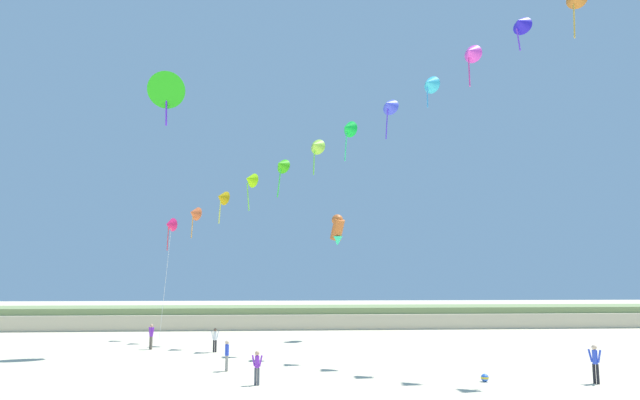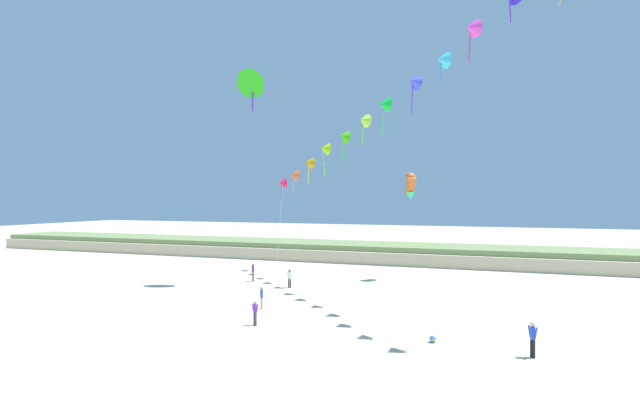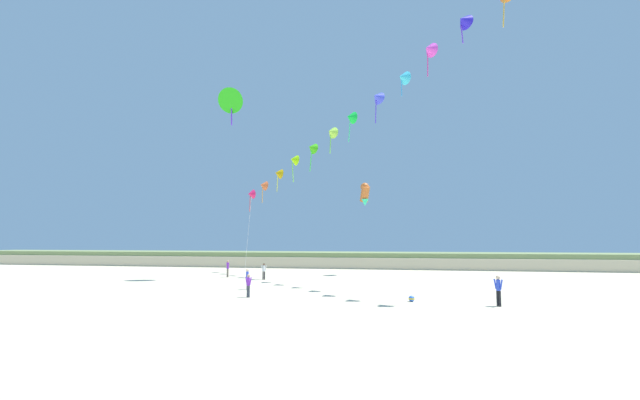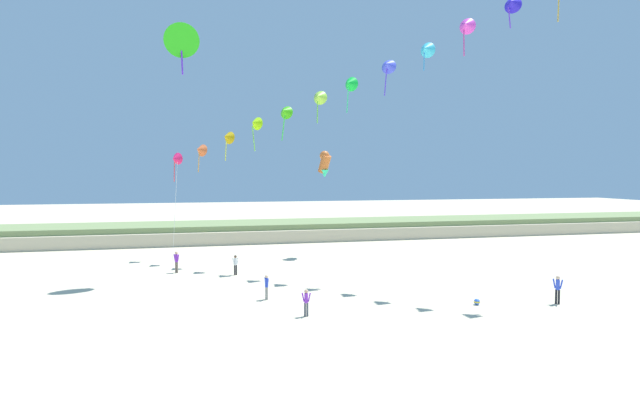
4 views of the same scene
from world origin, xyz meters
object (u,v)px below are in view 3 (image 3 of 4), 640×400
at_px(person_near_left, 228,267).
at_px(person_mid_center, 248,284).
at_px(person_near_right, 498,288).
at_px(person_far_right, 247,278).
at_px(person_far_left, 264,270).
at_px(large_kite_mid_trail, 365,193).
at_px(large_kite_low_lead, 232,100).
at_px(beach_ball, 412,299).

xyz_separation_m(person_near_left, person_mid_center, (7.61, -14.17, -0.12)).
bearing_deg(person_mid_center, person_near_right, -3.14).
xyz_separation_m(person_near_right, person_mid_center, (-15.21, 0.83, -0.14)).
bearing_deg(person_far_right, person_mid_center, -68.11).
relative_size(person_far_left, large_kite_mid_trail, 0.61).
height_order(person_near_left, person_far_left, person_near_left).
bearing_deg(person_near_left, person_mid_center, -61.77).
bearing_deg(person_near_left, person_far_left, -23.25).
relative_size(person_near_right, person_mid_center, 1.16).
bearing_deg(person_near_left, large_kite_low_lead, -64.00).
bearing_deg(person_near_left, beach_ball, -38.00).
distance_m(person_near_left, person_far_right, 11.64).
xyz_separation_m(person_far_left, person_far_right, (1.44, -8.08, 0.01)).
bearing_deg(large_kite_mid_trail, person_near_left, -156.84).
bearing_deg(person_far_left, large_kite_mid_trail, 40.69).
relative_size(person_far_right, large_kite_low_lead, 0.39).
relative_size(person_mid_center, person_far_left, 0.97).
bearing_deg(person_far_right, person_near_left, 120.67).
bearing_deg(person_far_right, person_far_left, 100.13).
bearing_deg(person_far_right, large_kite_mid_trail, 64.61).
distance_m(large_kite_mid_trail, beach_ball, 22.11).
bearing_deg(person_far_left, beach_ball, -41.92).
xyz_separation_m(person_near_right, large_kite_low_lead, (-22.12, 13.59, 16.88)).
height_order(person_mid_center, person_far_left, person_far_left).
bearing_deg(person_near_right, person_near_left, 146.67).
distance_m(large_kite_low_lead, beach_ball, 27.82).
xyz_separation_m(person_mid_center, person_far_left, (-3.12, 12.24, 0.03)).
distance_m(person_near_left, person_mid_center, 16.08).
distance_m(person_near_left, large_kite_low_lead, 16.97).
bearing_deg(large_kite_mid_trail, large_kite_low_lead, -150.66).
height_order(person_far_right, large_kite_low_lead, large_kite_low_lead).
bearing_deg(large_kite_low_lead, person_far_left, -7.73).
height_order(person_far_left, large_kite_mid_trail, large_kite_mid_trail).
xyz_separation_m(large_kite_low_lead, beach_ball, (17.33, -12.66, -17.70)).
xyz_separation_m(person_far_right, large_kite_low_lead, (-5.25, 8.59, 16.98)).
distance_m(person_mid_center, person_far_right, 4.49).
relative_size(person_far_left, person_far_right, 0.99).
distance_m(person_far_right, large_kite_mid_trail, 19.16).
relative_size(large_kite_low_lead, large_kite_mid_trail, 1.57).
relative_size(person_mid_center, beach_ball, 4.12).
bearing_deg(beach_ball, person_near_right, -10.98).
bearing_deg(person_far_left, large_kite_low_lead, 172.27).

